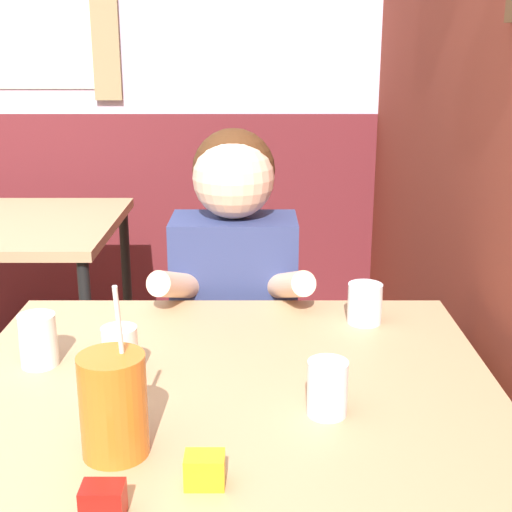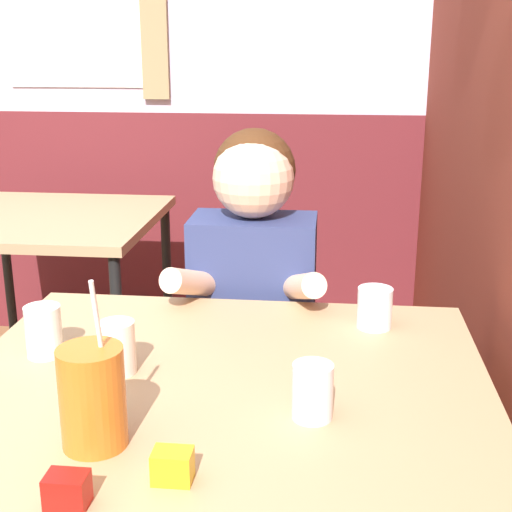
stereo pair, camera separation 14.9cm
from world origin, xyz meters
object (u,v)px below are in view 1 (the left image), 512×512
Objects in this scene: main_table at (230,416)px; cocktail_pitcher at (116,405)px; background_table at (11,242)px; person_seated at (237,326)px.

cocktail_pitcher is at bearing -126.66° from main_table.
person_seated reaches higher than background_table.
main_table is 0.88× the size of person_seated.
cocktail_pitcher is (-0.17, -0.23, 0.15)m from main_table.
person_seated is at bearing 90.42° from main_table.
main_table is 0.63m from person_seated.
person_seated is at bearing -38.59° from background_table.
person_seated is 4.13× the size of cocktail_pitcher.
main_table is 1.58m from background_table.
background_table is at bearing 141.41° from person_seated.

